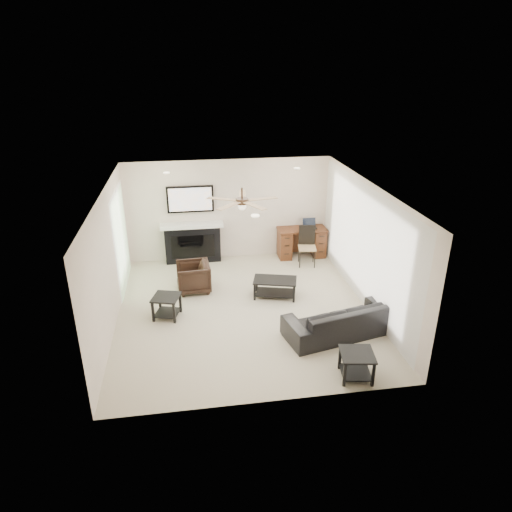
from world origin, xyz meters
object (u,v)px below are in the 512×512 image
object	(u,v)px
sofa	(340,319)
fireplace_unit	(192,225)
armchair	(193,277)
desk	(301,242)
coffee_table	(275,288)

from	to	relation	value
sofa	fireplace_unit	distance (m)	4.57
armchair	fireplace_unit	size ratio (longest dim) A/B	0.37
desk	coffee_table	bearing A→B (deg)	-118.10
fireplace_unit	desk	distance (m)	2.80
sofa	coffee_table	distance (m)	1.84
sofa	coffee_table	world-z (taller)	sofa
coffee_table	sofa	bearing A→B (deg)	-45.52
sofa	armchair	world-z (taller)	armchair
sofa	fireplace_unit	xyz separation A→B (m)	(-2.56, 3.73, 0.66)
sofa	desk	xyz separation A→B (m)	(0.18, 3.63, 0.08)
coffee_table	desk	bearing A→B (deg)	77.03
coffee_table	fireplace_unit	xyz separation A→B (m)	(-1.66, 2.13, 0.75)
fireplace_unit	desk	bearing A→B (deg)	-2.10
sofa	desk	distance (m)	3.63
sofa	desk	bearing A→B (deg)	-105.73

